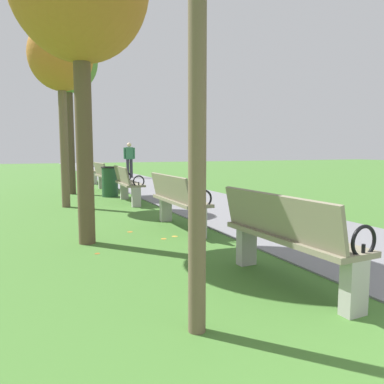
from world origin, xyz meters
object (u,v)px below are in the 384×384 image
park_bench_2 (287,236)px  park_bench_4 (127,183)px  trash_bin (110,182)px  tree_4 (68,62)px  pedestrian_walking (129,158)px  park_bench_3 (178,200)px  park_bench_5 (105,176)px  park_bench_6 (90,171)px  tree_3 (61,58)px

park_bench_2 → park_bench_4: bearing=90.0°
park_bench_4 → trash_bin: (-0.15, 1.43, -0.06)m
tree_4 → trash_bin: bearing=-49.9°
park_bench_4 → tree_4: (-1.05, 2.51, 3.31)m
tree_4 → pedestrian_walking: (3.16, 5.72, -2.87)m
park_bench_3 → tree_4: bearing=100.1°
pedestrian_walking → park_bench_5: bearing=-112.1°
park_bench_5 → park_bench_6: (-0.00, 3.19, 0.00)m
park_bench_4 → trash_bin: bearing=95.9°
park_bench_2 → park_bench_3: same height
park_bench_5 → park_bench_6: 3.19m
park_bench_4 → park_bench_2: bearing=-90.0°
park_bench_6 → tree_3: (-1.46, -6.34, 2.82)m
park_bench_2 → tree_4: bearing=96.8°
park_bench_3 → tree_4: 6.86m
park_bench_3 → pedestrian_walking: 11.83m
park_bench_2 → park_bench_6: (-0.00, 12.48, 0.00)m
tree_3 → park_bench_5: bearing=65.2°
park_bench_2 → park_bench_5: (-0.00, 9.29, 0.00)m
park_bench_5 → park_bench_6: same height
tree_4 → park_bench_5: bearing=26.6°
park_bench_2 → park_bench_5: size_ratio=1.00×
park_bench_6 → pedestrian_walking: bearing=43.6°
park_bench_6 → park_bench_3: bearing=-90.0°
park_bench_4 → park_bench_5: size_ratio=1.00×
park_bench_4 → park_bench_6: 6.22m
park_bench_5 → trash_bin: 1.60m
tree_3 → pedestrian_walking: bearing=66.9°
park_bench_6 → tree_4: 5.09m
park_bench_3 → park_bench_6: 9.63m
tree_4 → trash_bin: size_ratio=5.68×
park_bench_5 → tree_3: (-1.46, -3.15, 2.82)m
park_bench_3 → tree_3: size_ratio=0.39×
park_bench_3 → tree_4: size_ratio=0.34×
trash_bin → pedestrian_walking: bearing=71.6°
park_bench_6 → pedestrian_walking: size_ratio=0.99×
park_bench_5 → park_bench_6: size_ratio=1.01×
park_bench_3 → park_bench_4: size_ratio=0.99×
park_bench_3 → tree_4: (-1.05, 5.91, 3.31)m
park_bench_4 → park_bench_6: size_ratio=1.01×
tree_3 → pedestrian_walking: (3.57, 8.35, -2.37)m
park_bench_3 → trash_bin: (-0.15, 4.84, -0.06)m
tree_3 → tree_4: bearing=81.1°
tree_3 → pedestrian_walking: tree_3 is taller
park_bench_2 → tree_3: size_ratio=0.39×
park_bench_2 → park_bench_5: bearing=90.0°
park_bench_2 → park_bench_3: 2.85m
pedestrian_walking → tree_3: bearing=-113.1°
park_bench_2 → trash_bin: (-0.15, 7.70, -0.06)m
park_bench_4 → park_bench_5: 3.03m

